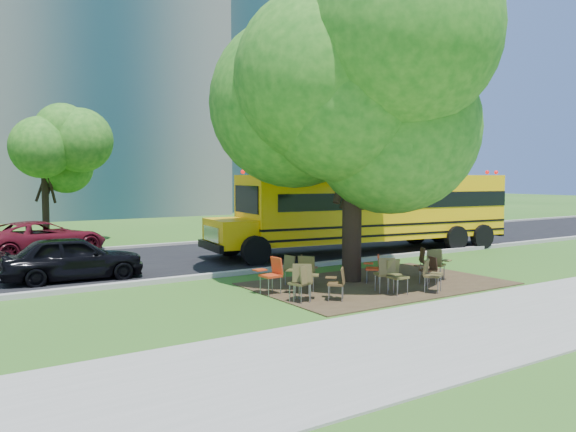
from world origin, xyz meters
TOP-DOWN VIEW (x-y plane):
  - ground at (0.00, 0.00)m, footprint 160.00×160.00m
  - sidewalk at (0.00, -5.00)m, footprint 60.00×4.00m
  - dirt_patch at (1.00, -0.50)m, footprint 7.00×4.50m
  - asphalt_road at (0.00, 7.00)m, footprint 80.00×8.00m
  - kerb_near at (0.00, 3.00)m, footprint 80.00×0.25m
  - kerb_far at (0.00, 11.10)m, footprint 80.00×0.25m
  - building_right at (24.00, 38.00)m, footprint 30.00×16.00m
  - bg_tree_2 at (-5.00, 16.00)m, footprint 4.80×4.80m
  - bg_tree_3 at (8.00, 14.00)m, footprint 5.60×5.60m
  - bg_tree_4 at (16.00, 13.00)m, footprint 5.00×5.00m
  - main_tree at (0.59, 0.21)m, footprint 7.20×7.20m
  - school_bus at (5.60, 4.84)m, footprint 12.97×4.20m
  - chair_0 at (-2.15, -1.30)m, footprint 0.63×0.68m
  - chair_1 at (-2.11, -1.26)m, footprint 0.83×0.66m
  - chair_2 at (-1.32, -1.62)m, footprint 0.57×0.72m
  - chair_3 at (0.38, -1.84)m, footprint 0.59×0.53m
  - chair_4 at (0.31, -1.56)m, footprint 0.78×0.61m
  - chair_5 at (1.33, -2.15)m, footprint 0.59×0.72m
  - chair_6 at (2.12, -1.35)m, footprint 0.47×0.61m
  - chair_7 at (2.68, -1.12)m, footprint 0.74×0.64m
  - chair_8 at (-2.27, -0.05)m, footprint 0.60×0.64m
  - chair_9 at (-1.52, -0.42)m, footprint 0.83×0.66m
  - chair_10 at (-0.92, 0.37)m, footprint 0.58×0.74m
  - chair_11 at (0.95, -0.39)m, footprint 0.57×0.72m
  - chair_12 at (2.96, -0.47)m, footprint 0.60×0.76m
  - chair_13 at (3.02, -0.71)m, footprint 0.65×0.53m
  - chair_14 at (-1.20, 0.55)m, footprint 0.61×0.59m
  - black_car at (-6.16, 4.72)m, footprint 4.05×1.86m
  - bg_car_red at (-6.10, 10.67)m, footprint 5.43×3.78m

SIDE VIEW (x-z plane):
  - ground at x=0.00m, z-range 0.00..0.00m
  - dirt_patch at x=1.00m, z-range 0.00..0.03m
  - sidewalk at x=0.00m, z-range 0.00..0.04m
  - asphalt_road at x=0.00m, z-range 0.00..0.04m
  - kerb_near at x=0.00m, z-range 0.00..0.14m
  - kerb_far at x=0.00m, z-range 0.00..0.14m
  - chair_6 at x=2.12m, z-range 0.09..0.90m
  - chair_2 at x=-1.32m, z-range 0.10..0.94m
  - chair_11 at x=0.95m, z-range 0.10..0.94m
  - chair_10 at x=-0.92m, z-range 0.10..0.97m
  - chair_5 at x=1.33m, z-range 0.10..0.98m
  - chair_14 at x=-1.20m, z-range 0.10..0.98m
  - chair_13 at x=3.02m, z-range 0.11..1.01m
  - chair_12 at x=2.96m, z-range 0.11..1.01m
  - chair_3 at x=0.38m, z-range 0.11..1.02m
  - chair_0 at x=-2.15m, z-range 0.11..1.03m
  - chair_7 at x=2.68m, z-range 0.11..1.05m
  - chair_4 at x=0.31m, z-range 0.11..1.07m
  - chair_8 at x=-2.27m, z-range 0.11..1.08m
  - chair_1 at x=-2.11m, z-range 0.11..1.09m
  - chair_9 at x=-1.52m, z-range 0.12..1.09m
  - black_car at x=-6.16m, z-range 0.00..1.35m
  - bg_car_red at x=-6.10m, z-range 0.00..1.38m
  - school_bus at x=5.60m, z-range 0.24..3.36m
  - bg_tree_2 at x=-5.00m, z-range 0.90..7.52m
  - bg_tree_4 at x=16.00m, z-range 0.92..7.77m
  - bg_tree_3 at x=8.00m, z-range 1.11..8.95m
  - main_tree at x=0.59m, z-range 0.85..9.78m
  - building_right at x=24.00m, z-range 0.00..25.00m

